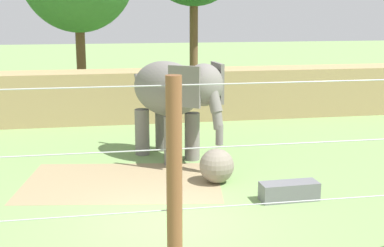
% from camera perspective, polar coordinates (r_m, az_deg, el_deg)
% --- Properties ---
extents(ground_plane, '(120.00, 120.00, 0.00)m').
position_cam_1_polar(ground_plane, '(11.53, -3.08, -10.46)').
color(ground_plane, '#759956').
extents(dirt_patch, '(5.60, 4.08, 0.01)m').
position_cam_1_polar(dirt_patch, '(14.02, -7.61, -6.32)').
color(dirt_patch, '#937F5B').
rests_on(dirt_patch, ground).
extents(embankment_wall, '(36.00, 1.80, 2.04)m').
position_cam_1_polar(embankment_wall, '(21.46, -6.67, 3.04)').
color(embankment_wall, tan).
rests_on(embankment_wall, ground).
extents(elephant, '(2.90, 3.68, 3.02)m').
position_cam_1_polar(elephant, '(15.54, -2.10, 3.22)').
color(elephant, slate).
rests_on(elephant, ground).
extents(enrichment_ball, '(0.91, 0.91, 0.91)m').
position_cam_1_polar(enrichment_ball, '(13.73, 2.72, -4.64)').
color(enrichment_ball, gray).
rests_on(enrichment_ball, ground).
extents(cable_fence, '(12.69, 0.24, 3.57)m').
position_cam_1_polar(cable_fence, '(7.77, -0.69, -7.79)').
color(cable_fence, brown).
rests_on(cable_fence, ground).
extents(feed_trough, '(1.42, 0.55, 0.44)m').
position_cam_1_polar(feed_trough, '(12.78, 10.56, -7.27)').
color(feed_trough, slate).
rests_on(feed_trough, ground).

